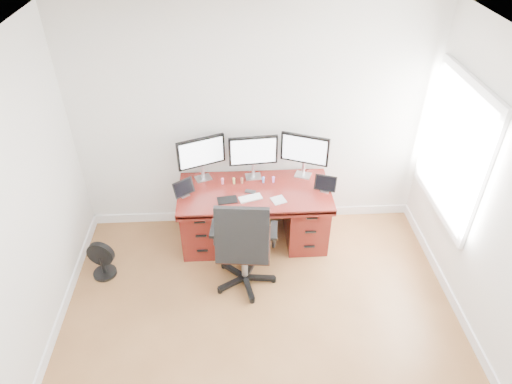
{
  "coord_description": "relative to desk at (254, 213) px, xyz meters",
  "views": [
    {
      "loc": [
        -0.21,
        -2.3,
        3.75
      ],
      "look_at": [
        0.0,
        1.5,
        0.95
      ],
      "focal_mm": 32.0,
      "sensor_mm": 36.0,
      "label": 1
    }
  ],
  "objects": [
    {
      "name": "ground",
      "position": [
        0.0,
        -1.83,
        -0.4
      ],
      "size": [
        4.5,
        4.5,
        0.0
      ],
      "primitive_type": "plane",
      "color": "brown",
      "rests_on": "ground"
    },
    {
      "name": "back_wall",
      "position": [
        0.0,
        0.42,
        0.95
      ],
      "size": [
        4.0,
        0.1,
        2.7
      ],
      "primitive_type": "cube",
      "color": "white",
      "rests_on": "ground"
    },
    {
      "name": "desk",
      "position": [
        0.0,
        0.0,
        0.0
      ],
      "size": [
        1.7,
        0.8,
        0.75
      ],
      "color": "#5A1612",
      "rests_on": "ground"
    },
    {
      "name": "office_chair",
      "position": [
        -0.15,
        -0.73,
        -0.01
      ],
      "size": [
        0.7,
        0.69,
        1.18
      ],
      "rotation": [
        0.0,
        0.0,
        -0.11
      ],
      "color": "black",
      "rests_on": "ground"
    },
    {
      "name": "floor_fan",
      "position": [
        -1.69,
        -0.49,
        -0.19
      ],
      "size": [
        0.3,
        0.26,
        0.44
      ],
      "rotation": [
        0.0,
        0.0,
        -0.22
      ],
      "color": "black",
      "rests_on": "ground"
    },
    {
      "name": "monitor_left",
      "position": [
        -0.58,
        0.24,
        0.68
      ],
      "size": [
        0.52,
        0.24,
        0.53
      ],
      "rotation": [
        0.0,
        0.0,
        0.38
      ],
      "color": "silver",
      "rests_on": "desk"
    },
    {
      "name": "monitor_center",
      "position": [
        0.0,
        0.24,
        0.68
      ],
      "size": [
        0.55,
        0.15,
        0.53
      ],
      "rotation": [
        0.0,
        0.0,
        0.08
      ],
      "color": "silver",
      "rests_on": "desk"
    },
    {
      "name": "monitor_right",
      "position": [
        0.58,
        0.24,
        0.68
      ],
      "size": [
        0.52,
        0.24,
        0.53
      ],
      "rotation": [
        0.0,
        0.0,
        -0.39
      ],
      "color": "silver",
      "rests_on": "desk"
    },
    {
      "name": "tablet_left",
      "position": [
        -0.77,
        -0.08,
        0.43
      ],
      "size": [
        0.23,
        0.2,
        0.19
      ],
      "rotation": [
        0.0,
        0.0,
        0.63
      ],
      "color": "silver",
      "rests_on": "desk"
    },
    {
      "name": "tablet_right",
      "position": [
        0.78,
        -0.08,
        0.43
      ],
      "size": [
        0.25,
        0.15,
        0.19
      ],
      "rotation": [
        0.0,
        0.0,
        -0.35
      ],
      "color": "silver",
      "rests_on": "desk"
    },
    {
      "name": "keyboard",
      "position": [
        -0.05,
        -0.18,
        0.36
      ],
      "size": [
        0.27,
        0.17,
        0.01
      ],
      "primitive_type": "cube",
      "rotation": [
        0.0,
        0.0,
        0.29
      ],
      "color": "white",
      "rests_on": "desk"
    },
    {
      "name": "trackpad",
      "position": [
        0.25,
        -0.23,
        0.35
      ],
      "size": [
        0.18,
        0.18,
        0.01
      ],
      "primitive_type": "cube",
      "rotation": [
        0.0,
        0.0,
        0.35
      ],
      "color": "#B9BCC1",
      "rests_on": "desk"
    },
    {
      "name": "drawing_tablet",
      "position": [
        -0.3,
        -0.2,
        0.35
      ],
      "size": [
        0.23,
        0.17,
        0.01
      ],
      "primitive_type": "cube",
      "rotation": [
        0.0,
        0.0,
        0.14
      ],
      "color": "black",
      "rests_on": "desk"
    },
    {
      "name": "phone",
      "position": [
        -0.05,
        -0.05,
        0.35
      ],
      "size": [
        0.13,
        0.09,
        0.01
      ],
      "primitive_type": "cube",
      "rotation": [
        0.0,
        0.0,
        -0.34
      ],
      "color": "black",
      "rests_on": "desk"
    },
    {
      "name": "figurine_pink",
      "position": [
        -0.36,
        0.12,
        0.39
      ],
      "size": [
        0.03,
        0.03,
        0.08
      ],
      "color": "pink",
      "rests_on": "desk"
    },
    {
      "name": "figurine_yellow",
      "position": [
        -0.23,
        0.12,
        0.39
      ],
      "size": [
        0.03,
        0.03,
        0.08
      ],
      "color": "#D6D76D",
      "rests_on": "desk"
    },
    {
      "name": "figurine_brown",
      "position": [
        -0.14,
        0.12,
        0.39
      ],
      "size": [
        0.03,
        0.03,
        0.08
      ],
      "color": "brown",
      "rests_on": "desk"
    },
    {
      "name": "figurine_blue",
      "position": [
        0.11,
        0.12,
        0.39
      ],
      "size": [
        0.03,
        0.03,
        0.08
      ],
      "color": "#4F7ADB",
      "rests_on": "desk"
    },
    {
      "name": "figurine_purple",
      "position": [
        0.22,
        0.12,
        0.39
      ],
      "size": [
        0.03,
        0.03,
        0.08
      ],
      "color": "#B36ED8",
      "rests_on": "desk"
    }
  ]
}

